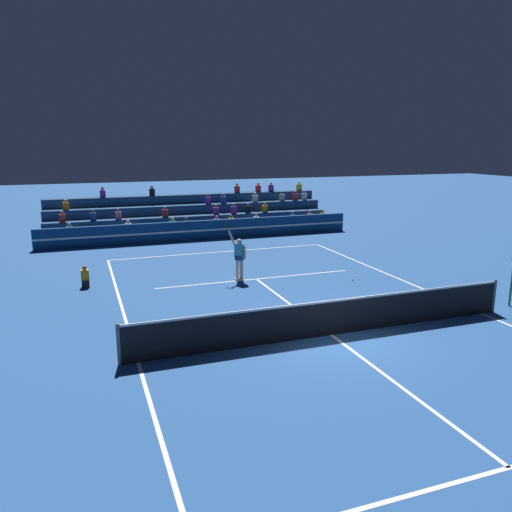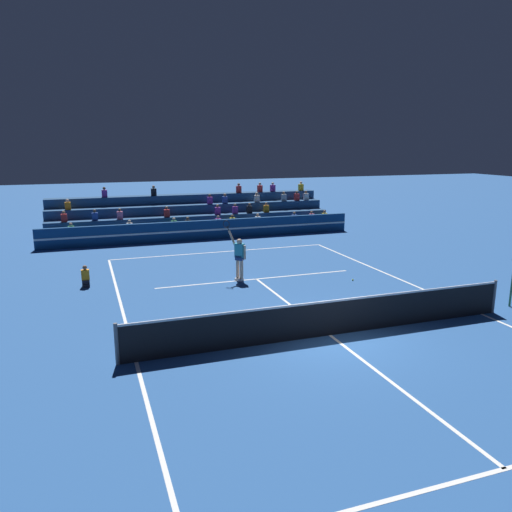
# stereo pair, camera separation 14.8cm
# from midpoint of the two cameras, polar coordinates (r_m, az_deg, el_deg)

# --- Properties ---
(ground_plane) EXTENTS (120.00, 120.00, 0.00)m
(ground_plane) POSITION_cam_midpoint_polar(r_m,az_deg,el_deg) (14.79, 8.31, -8.92)
(ground_plane) COLOR #285699
(court_lines) EXTENTS (11.10, 23.90, 0.01)m
(court_lines) POSITION_cam_midpoint_polar(r_m,az_deg,el_deg) (14.78, 8.31, -8.90)
(court_lines) COLOR white
(court_lines) RESTS_ON ground
(tennis_net) EXTENTS (12.00, 0.10, 1.10)m
(tennis_net) POSITION_cam_midpoint_polar(r_m,az_deg,el_deg) (14.59, 8.38, -6.93)
(tennis_net) COLOR slate
(tennis_net) RESTS_ON ground
(sponsor_banner_wall) EXTENTS (18.00, 0.26, 1.10)m
(sponsor_banner_wall) POSITION_cam_midpoint_polar(r_m,az_deg,el_deg) (28.72, -6.22, 2.97)
(sponsor_banner_wall) COLOR navy
(sponsor_banner_wall) RESTS_ON ground
(bleacher_stand) EXTENTS (17.28, 3.80, 2.83)m
(bleacher_stand) POSITION_cam_midpoint_polar(r_m,az_deg,el_deg) (31.73, -7.55, 4.40)
(bleacher_stand) COLOR navy
(bleacher_stand) RESTS_ON ground
(ball_kid_courtside) EXTENTS (0.30, 0.36, 0.84)m
(ball_kid_courtside) POSITION_cam_midpoint_polar(r_m,az_deg,el_deg) (20.32, -19.13, -2.45)
(ball_kid_courtside) COLOR black
(ball_kid_courtside) RESTS_ON ground
(tennis_player) EXTENTS (0.77, 0.83, 2.46)m
(tennis_player) POSITION_cam_midpoint_polar(r_m,az_deg,el_deg) (19.97, -2.17, -0.06)
(tennis_player) COLOR beige
(tennis_player) RESTS_ON ground
(tennis_ball) EXTENTS (0.07, 0.07, 0.07)m
(tennis_ball) POSITION_cam_midpoint_polar(r_m,az_deg,el_deg) (20.52, 10.78, -2.68)
(tennis_ball) COLOR #C6DB33
(tennis_ball) RESTS_ON ground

